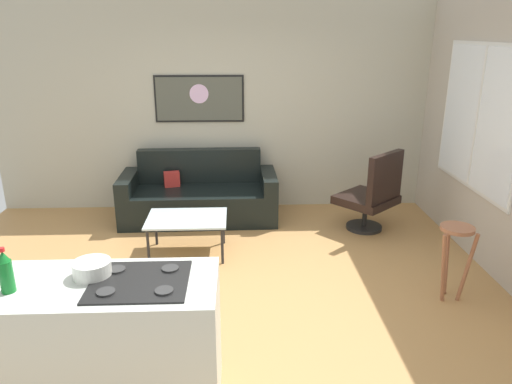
# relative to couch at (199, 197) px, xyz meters

# --- Properties ---
(ground) EXTENTS (6.40, 6.40, 0.04)m
(ground) POSITION_rel_couch_xyz_m (0.46, -1.94, -0.31)
(ground) COLOR #B0804A
(back_wall) EXTENTS (6.40, 0.05, 2.80)m
(back_wall) POSITION_rel_couch_xyz_m (0.46, 0.49, 1.11)
(back_wall) COLOR #B3AF9B
(back_wall) RESTS_ON ground
(right_wall) EXTENTS (0.05, 6.40, 2.80)m
(right_wall) POSITION_rel_couch_xyz_m (3.09, -1.64, 1.11)
(right_wall) COLOR #B7AB9B
(right_wall) RESTS_ON ground
(couch) EXTENTS (2.01, 0.86, 0.87)m
(couch) POSITION_rel_couch_xyz_m (0.00, 0.00, 0.00)
(couch) COLOR black
(couch) RESTS_ON ground
(coffee_table) EXTENTS (0.86, 0.62, 0.43)m
(coffee_table) POSITION_rel_couch_xyz_m (-0.06, -1.08, 0.10)
(coffee_table) COLOR silver
(coffee_table) RESTS_ON ground
(armchair) EXTENTS (0.88, 0.88, 1.01)m
(armchair) POSITION_rel_couch_xyz_m (2.15, -0.51, 0.18)
(armchair) COLOR black
(armchair) RESTS_ON ground
(bar_stool) EXTENTS (0.34, 0.34, 0.72)m
(bar_stool) POSITION_rel_couch_xyz_m (2.45, -2.13, 0.25)
(bar_stool) COLOR #9B5E40
(bar_stool) RESTS_ON ground
(kitchen_counter) EXTENTS (1.49, 0.66, 0.92)m
(kitchen_counter) POSITION_rel_couch_xyz_m (-0.38, -3.34, 0.16)
(kitchen_counter) COLOR silver
(kitchen_counter) RESTS_ON ground
(soda_bottle) EXTENTS (0.08, 0.08, 0.28)m
(soda_bottle) POSITION_rel_couch_xyz_m (-0.86, -3.42, 0.74)
(soda_bottle) COLOR #147026
(soda_bottle) RESTS_ON kitchen_counter
(mixing_bowl) EXTENTS (0.24, 0.24, 0.10)m
(mixing_bowl) POSITION_rel_couch_xyz_m (-0.42, -3.25, 0.66)
(mixing_bowl) COLOR silver
(mixing_bowl) RESTS_ON kitchen_counter
(wall_painting) EXTENTS (1.18, 0.03, 0.61)m
(wall_painting) POSITION_rel_couch_xyz_m (0.01, 0.45, 1.22)
(wall_painting) COLOR black
(window) EXTENTS (0.03, 1.67, 1.54)m
(window) POSITION_rel_couch_xyz_m (3.05, -1.04, 1.20)
(window) COLOR silver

